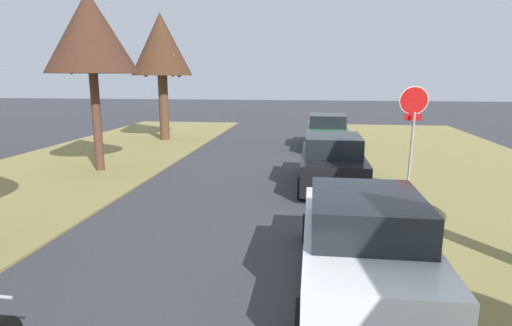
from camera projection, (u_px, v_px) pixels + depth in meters
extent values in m
cylinder|color=#9EA0A5|center=(411.00, 151.00, 12.12)|extent=(0.07, 0.25, 2.25)
cylinder|color=white|center=(414.00, 100.00, 11.94)|extent=(0.81, 0.08, 0.80)
cylinder|color=red|center=(414.00, 100.00, 11.94)|extent=(0.76, 0.10, 0.76)
cube|color=red|center=(413.00, 117.00, 12.00)|extent=(0.48, 0.05, 0.20)
cylinder|color=#543428|center=(97.00, 123.00, 14.49)|extent=(0.30, 0.30, 3.34)
cone|color=#43271C|center=(90.00, 32.00, 13.88)|extent=(3.06, 3.06, 2.66)
cylinder|color=#543428|center=(106.00, 57.00, 14.52)|extent=(1.19, 0.62, 1.22)
cylinder|color=#543428|center=(83.00, 53.00, 14.31)|extent=(0.66, 1.07, 1.45)
cylinder|color=brown|center=(164.00, 108.00, 21.61)|extent=(0.48, 0.48, 3.28)
cone|color=#452A1A|center=(161.00, 44.00, 20.97)|extent=(3.05, 3.05, 3.06)
cylinder|color=brown|center=(168.00, 62.00, 20.98)|extent=(0.50, 1.00, 1.41)
cylinder|color=brown|center=(153.00, 65.00, 21.49)|extent=(0.76, 1.31, 1.20)
cylinder|color=brown|center=(176.00, 66.00, 21.17)|extent=(0.40, 1.57, 1.14)
cube|color=white|center=(362.00, 251.00, 6.61)|extent=(1.83, 4.40, 0.85)
cube|color=black|center=(366.00, 213.00, 6.25)|extent=(1.61, 2.03, 0.56)
cylinder|color=black|center=(308.00, 229.00, 8.38)|extent=(0.20, 0.60, 0.60)
cylinder|color=black|center=(398.00, 233.00, 8.15)|extent=(0.20, 0.60, 0.60)
cylinder|color=black|center=(304.00, 323.00, 5.18)|extent=(0.20, 0.60, 0.60)
cube|color=black|center=(332.00, 166.00, 12.83)|extent=(1.83, 4.40, 0.85)
cube|color=black|center=(333.00, 145.00, 12.47)|extent=(1.61, 2.03, 0.56)
cylinder|color=black|center=(304.00, 164.00, 14.61)|extent=(0.20, 0.60, 0.60)
cylinder|color=black|center=(355.00, 165.00, 14.38)|extent=(0.20, 0.60, 0.60)
cylinder|color=black|center=(301.00, 188.00, 11.40)|extent=(0.20, 0.60, 0.60)
cylinder|color=black|center=(367.00, 191.00, 11.17)|extent=(0.20, 0.60, 0.60)
cube|color=#28663D|center=(327.00, 135.00, 19.62)|extent=(1.83, 4.40, 0.85)
cube|color=black|center=(327.00, 121.00, 19.26)|extent=(1.61, 2.03, 0.56)
cylinder|color=black|center=(308.00, 136.00, 21.39)|extent=(0.20, 0.60, 0.60)
cylinder|color=black|center=(343.00, 137.00, 21.16)|extent=(0.20, 0.60, 0.60)
cylinder|color=black|center=(307.00, 147.00, 18.19)|extent=(0.20, 0.60, 0.60)
cylinder|color=black|center=(348.00, 147.00, 17.96)|extent=(0.20, 0.60, 0.60)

